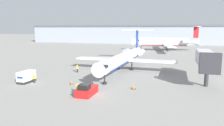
{
  "coord_description": "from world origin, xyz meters",
  "views": [
    {
      "loc": [
        12.31,
        -29.48,
        10.01
      ],
      "look_at": [
        0.0,
        12.09,
        3.14
      ],
      "focal_mm": 35.0,
      "sensor_mm": 36.0,
      "label": 1
    }
  ],
  "objects_px": {
    "jet_bridge": "(206,59)",
    "worker_near_tug": "(77,88)",
    "worker_on_apron": "(34,78)",
    "traffic_cone_left": "(71,82)",
    "airplane_parked_far_left": "(165,42)",
    "traffic_cone_right": "(133,87)",
    "pushback_tug": "(87,90)",
    "airplane_main": "(125,57)",
    "worker_by_wing": "(77,68)",
    "luggage_cart": "(26,77)"
  },
  "relations": [
    {
      "from": "worker_near_tug",
      "to": "traffic_cone_left",
      "type": "distance_m",
      "value": 6.18
    },
    {
      "from": "airplane_main",
      "to": "worker_by_wing",
      "type": "bearing_deg",
      "value": -150.28
    },
    {
      "from": "worker_by_wing",
      "to": "jet_bridge",
      "type": "height_order",
      "value": "jet_bridge"
    },
    {
      "from": "luggage_cart",
      "to": "worker_by_wing",
      "type": "relative_size",
      "value": 1.99
    },
    {
      "from": "jet_bridge",
      "to": "worker_near_tug",
      "type": "bearing_deg",
      "value": -146.83
    },
    {
      "from": "worker_near_tug",
      "to": "traffic_cone_left",
      "type": "xyz_separation_m",
      "value": [
        -3.58,
        5.0,
        -0.53
      ]
    },
    {
      "from": "luggage_cart",
      "to": "airplane_parked_far_left",
      "type": "distance_m",
      "value": 72.04
    },
    {
      "from": "luggage_cart",
      "to": "traffic_cone_right",
      "type": "bearing_deg",
      "value": 3.59
    },
    {
      "from": "airplane_main",
      "to": "jet_bridge",
      "type": "xyz_separation_m",
      "value": [
        17.08,
        -7.86,
        1.27
      ]
    },
    {
      "from": "airplane_main",
      "to": "luggage_cart",
      "type": "relative_size",
      "value": 9.08
    },
    {
      "from": "traffic_cone_right",
      "to": "airplane_parked_far_left",
      "type": "relative_size",
      "value": 0.02
    },
    {
      "from": "pushback_tug",
      "to": "jet_bridge",
      "type": "relative_size",
      "value": 0.34
    },
    {
      "from": "worker_by_wing",
      "to": "worker_on_apron",
      "type": "xyz_separation_m",
      "value": [
        -3.46,
        -11.18,
        -0.08
      ]
    },
    {
      "from": "pushback_tug",
      "to": "worker_on_apron",
      "type": "distance_m",
      "value": 12.97
    },
    {
      "from": "pushback_tug",
      "to": "luggage_cart",
      "type": "distance_m",
      "value": 14.42
    },
    {
      "from": "worker_by_wing",
      "to": "traffic_cone_right",
      "type": "xyz_separation_m",
      "value": [
        15.05,
        -10.1,
        -0.61
      ]
    },
    {
      "from": "worker_near_tug",
      "to": "worker_on_apron",
      "type": "relative_size",
      "value": 1.0
    },
    {
      "from": "airplane_parked_far_left",
      "to": "jet_bridge",
      "type": "bearing_deg",
      "value": -80.27
    },
    {
      "from": "pushback_tug",
      "to": "traffic_cone_left",
      "type": "bearing_deg",
      "value": 135.12
    },
    {
      "from": "airplane_main",
      "to": "traffic_cone_left",
      "type": "relative_size",
      "value": 46.37
    },
    {
      "from": "worker_by_wing",
      "to": "traffic_cone_left",
      "type": "height_order",
      "value": "worker_by_wing"
    },
    {
      "from": "worker_by_wing",
      "to": "airplane_parked_far_left",
      "type": "distance_m",
      "value": 59.72
    },
    {
      "from": "airplane_main",
      "to": "worker_near_tug",
      "type": "distance_m",
      "value": 21.02
    },
    {
      "from": "luggage_cart",
      "to": "traffic_cone_right",
      "type": "height_order",
      "value": "luggage_cart"
    },
    {
      "from": "traffic_cone_left",
      "to": "traffic_cone_right",
      "type": "relative_size",
      "value": 0.98
    },
    {
      "from": "worker_near_tug",
      "to": "worker_on_apron",
      "type": "xyz_separation_m",
      "value": [
        -10.67,
        3.94,
        0.0
      ]
    },
    {
      "from": "airplane_parked_far_left",
      "to": "jet_bridge",
      "type": "relative_size",
      "value": 2.87
    },
    {
      "from": "traffic_cone_left",
      "to": "worker_on_apron",
      "type": "bearing_deg",
      "value": -171.48
    },
    {
      "from": "worker_on_apron",
      "to": "jet_bridge",
      "type": "relative_size",
      "value": 0.13
    },
    {
      "from": "pushback_tug",
      "to": "worker_by_wing",
      "type": "height_order",
      "value": "pushback_tug"
    },
    {
      "from": "worker_on_apron",
      "to": "traffic_cone_right",
      "type": "bearing_deg",
      "value": 3.34
    },
    {
      "from": "pushback_tug",
      "to": "worker_near_tug",
      "type": "relative_size",
      "value": 2.6
    },
    {
      "from": "traffic_cone_left",
      "to": "jet_bridge",
      "type": "distance_m",
      "value": 24.91
    },
    {
      "from": "airplane_main",
      "to": "traffic_cone_left",
      "type": "xyz_separation_m",
      "value": [
        -6.2,
        -15.73,
        -2.85
      ]
    },
    {
      "from": "pushback_tug",
      "to": "traffic_cone_left",
      "type": "relative_size",
      "value": 6.15
    },
    {
      "from": "luggage_cart",
      "to": "worker_by_wing",
      "type": "bearing_deg",
      "value": 66.16
    },
    {
      "from": "airplane_main",
      "to": "worker_on_apron",
      "type": "distance_m",
      "value": 21.53
    },
    {
      "from": "airplane_main",
      "to": "traffic_cone_right",
      "type": "height_order",
      "value": "airplane_main"
    },
    {
      "from": "luggage_cart",
      "to": "airplane_parked_far_left",
      "type": "bearing_deg",
      "value": 72.45
    },
    {
      "from": "airplane_main",
      "to": "pushback_tug",
      "type": "bearing_deg",
      "value": -92.69
    },
    {
      "from": "worker_by_wing",
      "to": "luggage_cart",
      "type": "bearing_deg",
      "value": -113.84
    },
    {
      "from": "airplane_main",
      "to": "worker_near_tug",
      "type": "relative_size",
      "value": 19.58
    },
    {
      "from": "worker_by_wing",
      "to": "worker_on_apron",
      "type": "height_order",
      "value": "worker_by_wing"
    },
    {
      "from": "luggage_cart",
      "to": "worker_by_wing",
      "type": "xyz_separation_m",
      "value": [
        5.02,
        11.36,
        -0.13
      ]
    },
    {
      "from": "pushback_tug",
      "to": "worker_near_tug",
      "type": "xyz_separation_m",
      "value": [
        -1.63,
        0.19,
        0.18
      ]
    },
    {
      "from": "worker_near_tug",
      "to": "airplane_parked_far_left",
      "type": "relative_size",
      "value": 0.05
    },
    {
      "from": "jet_bridge",
      "to": "traffic_cone_right",
      "type": "bearing_deg",
      "value": -146.48
    },
    {
      "from": "luggage_cart",
      "to": "traffic_cone_right",
      "type": "relative_size",
      "value": 4.98
    },
    {
      "from": "luggage_cart",
      "to": "pushback_tug",
      "type": "bearing_deg",
      "value": -15.91
    },
    {
      "from": "pushback_tug",
      "to": "luggage_cart",
      "type": "bearing_deg",
      "value": 164.09
    }
  ]
}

